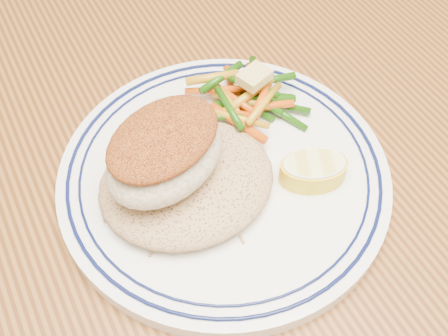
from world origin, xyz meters
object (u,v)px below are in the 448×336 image
rice_pilaf (186,179)px  vegetable_pile (247,99)px  lemon_wedge (313,169)px  fish_fillet (165,152)px  dining_table (273,255)px  plate (224,176)px

rice_pilaf → vegetable_pile: size_ratio=1.37×
rice_pilaf → lemon_wedge: size_ratio=2.15×
fish_fillet → rice_pilaf: bearing=-28.5°
dining_table → fish_fillet: 0.18m
dining_table → fish_fillet: size_ratio=12.17×
plate → dining_table: bearing=-48.4°
dining_table → lemon_wedge: (0.03, -0.00, 0.12)m
plate → vegetable_pile: bearing=46.3°
plate → vegetable_pile: vegetable_pile is taller
lemon_wedge → rice_pilaf: bearing=158.0°
dining_table → lemon_wedge: size_ratio=22.54×
lemon_wedge → dining_table: bearing=176.1°
rice_pilaf → lemon_wedge: (0.10, -0.04, -0.00)m
rice_pilaf → vegetable_pile: 0.10m
rice_pilaf → fish_fillet: 0.04m
dining_table → vegetable_pile: size_ratio=14.39×
dining_table → lemon_wedge: lemon_wedge is taller
plate → fish_fillet: bearing=173.1°
dining_table → vegetable_pile: 0.16m
dining_table → rice_pilaf: (-0.07, 0.04, 0.13)m
lemon_wedge → fish_fillet: bearing=157.2°
rice_pilaf → lemon_wedge: rice_pilaf is taller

